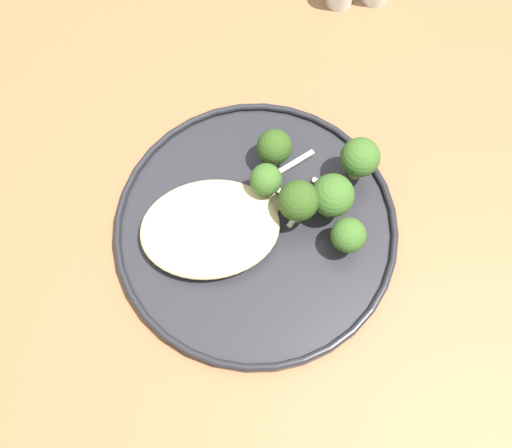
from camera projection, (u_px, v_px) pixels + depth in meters
ground at (272, 366)px, 1.30m from camera, size 6.00×6.00×0.00m
wooden_dining_table at (286, 289)px, 0.69m from camera, size 1.40×1.00×0.74m
dinner_plate at (256, 228)px, 0.62m from camera, size 0.29×0.29×0.02m
noodle_bed at (210, 228)px, 0.60m from camera, size 0.14×0.11×0.03m
seared_scallop_center_golden at (240, 229)px, 0.60m from camera, size 0.03×0.03×0.01m
seared_scallop_on_noodles at (226, 256)px, 0.59m from camera, size 0.02×0.02×0.02m
seared_scallop_left_edge at (210, 224)px, 0.60m from camera, size 0.02×0.02×0.02m
seared_scallop_rear_pale at (269, 204)px, 0.61m from camera, size 0.02×0.02×0.01m
broccoli_floret_front_edge at (298, 201)px, 0.58m from camera, size 0.04×0.04×0.06m
broccoli_floret_left_leaning at (332, 196)px, 0.59m from camera, size 0.04×0.04×0.06m
broccoli_floret_split_head at (278, 147)px, 0.62m from camera, size 0.04×0.04×0.05m
broccoli_floret_near_rim at (360, 158)px, 0.60m from camera, size 0.04×0.04×0.06m
broccoli_floret_tall_stalk at (348, 235)px, 0.58m from camera, size 0.03×0.03×0.05m
broccoli_floret_beside_noodles at (266, 181)px, 0.60m from camera, size 0.03×0.03×0.05m
onion_sliver_short_strip at (330, 185)px, 0.63m from camera, size 0.04×0.02×0.00m
onion_sliver_curled_piece at (276, 191)px, 0.63m from camera, size 0.04×0.05×0.00m
onion_sliver_long_sliver at (291, 165)px, 0.64m from camera, size 0.05×0.03×0.00m
onion_sliver_pale_crescent at (302, 208)px, 0.62m from camera, size 0.04×0.04×0.00m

